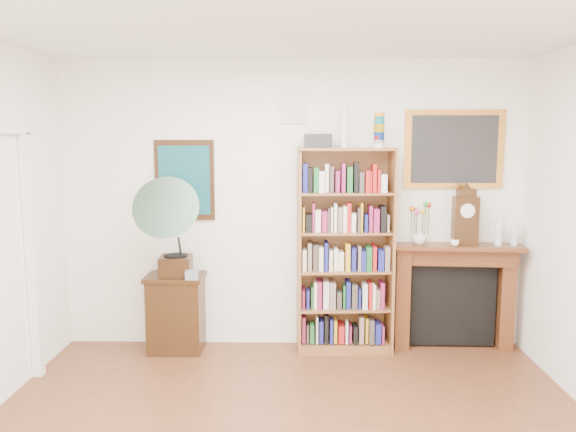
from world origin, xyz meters
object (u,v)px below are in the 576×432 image
object	(u,v)px
side_cabinet	(176,313)
fireplace	(454,288)
mantel_clock	(465,218)
bottle_left	(499,233)
flower_vase	(419,237)
bottle_right	(514,235)
bookshelf	(345,239)
gramophone	(171,221)
cd_stack	(192,275)
teacup	(455,243)

from	to	relation	value
side_cabinet	fireplace	distance (m)	2.72
mantel_clock	bottle_left	size ratio (longest dim) A/B	2.23
mantel_clock	flower_vase	size ratio (longest dim) A/B	3.56
bottle_right	bookshelf	bearing A→B (deg)	-179.14
gramophone	bottle_left	distance (m)	3.09
side_cabinet	flower_vase	bearing A→B (deg)	2.15
side_cabinet	cd_stack	distance (m)	0.48
side_cabinet	mantel_clock	bearing A→B (deg)	1.77
side_cabinet	fireplace	world-z (taller)	fireplace
fireplace	bottle_right	size ratio (longest dim) A/B	6.26
side_cabinet	bottle_left	xyz separation A→B (m)	(3.09, 0.05, 0.79)
gramophone	mantel_clock	xyz separation A→B (m)	(2.77, 0.23, 0.00)
gramophone	flower_vase	distance (m)	2.36
mantel_clock	bookshelf	bearing A→B (deg)	-177.52
bookshelf	bottle_left	xyz separation A→B (m)	(1.46, 0.01, 0.06)
flower_vase	bottle_left	size ratio (longest dim) A/B	0.63
bookshelf	mantel_clock	distance (m)	1.16
bookshelf	fireplace	xyz separation A→B (m)	(1.08, 0.09, -0.49)
side_cabinet	bottle_left	distance (m)	3.19
cd_stack	teacup	distance (m)	2.49
fireplace	bottle_right	distance (m)	0.76
bookshelf	teacup	bearing A→B (deg)	-5.04
teacup	bottle_right	bearing A→B (deg)	5.21
bottle_left	bottle_right	world-z (taller)	bottle_left
cd_stack	bottle_left	size ratio (longest dim) A/B	0.50
teacup	fireplace	bearing A→B (deg)	70.64
flower_vase	bottle_left	world-z (taller)	bottle_left
teacup	bottle_left	world-z (taller)	bottle_left
bookshelf	bottle_right	size ratio (longest dim) A/B	11.33
cd_stack	mantel_clock	size ratio (longest dim) A/B	0.22
bottle_left	bottle_right	xyz separation A→B (m)	(0.15, 0.01, -0.02)
fireplace	bottle_left	distance (m)	0.68
mantel_clock	bottle_left	bearing A→B (deg)	-6.09
bottle_right	side_cabinet	bearing A→B (deg)	-178.90
bookshelf	mantel_clock	bearing A→B (deg)	-1.07
gramophone	bottle_right	xyz separation A→B (m)	(3.24, 0.21, -0.15)
bookshelf	bottle_left	size ratio (longest dim) A/B	9.44
side_cabinet	teacup	xyz separation A→B (m)	(2.66, 0.01, 0.70)
gramophone	mantel_clock	bearing A→B (deg)	0.57
side_cabinet	flower_vase	size ratio (longest dim) A/B	5.01
fireplace	bottle_right	world-z (taller)	bottle_right
flower_vase	teacup	xyz separation A→B (m)	(0.32, -0.08, -0.04)
bookshelf	mantel_clock	size ratio (longest dim) A/B	4.24
flower_vase	bottle_left	bearing A→B (deg)	-2.77
flower_vase	bottle_left	distance (m)	0.74
mantel_clock	flower_vase	bearing A→B (deg)	179.80
cd_stack	mantel_clock	distance (m)	2.64
gramophone	mantel_clock	distance (m)	2.78
bookshelf	fireplace	world-z (taller)	bookshelf
teacup	bottle_right	size ratio (longest dim) A/B	0.41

